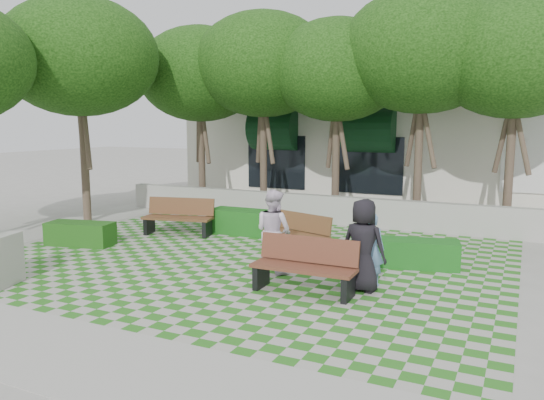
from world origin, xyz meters
The scene contains 16 objects.
ground centered at (0.00, 0.00, 0.00)m, with size 90.00×90.00×0.00m, color gray.
lawn centered at (0.00, 1.00, 0.01)m, with size 12.00×12.00×0.00m, color #2B721E.
sidewalk_south centered at (0.00, -4.70, 0.01)m, with size 16.00×2.00×0.01m, color #9E9B93.
sidewalk_west centered at (-7.20, 1.00, 0.01)m, with size 2.00×12.00×0.01m, color #9E9B93.
retaining_wall centered at (0.00, 6.20, 0.45)m, with size 15.00×0.36×0.90m, color #9E9B93.
bench_east centered at (2.26, -0.69, 0.51)m, with size 2.02×0.68×1.06m.
bench_mid centered at (0.85, 2.27, 0.46)m, with size 1.93×1.16×0.96m.
bench_west centered at (-3.06, 2.62, 0.51)m, with size 2.12×1.11×1.06m.
hedge_east centered at (3.89, 2.10, 0.31)m, with size 1.78×0.71×0.62m, color #165319.
hedge_midleft centered at (-1.41, 3.54, 0.36)m, with size 2.04×0.82×0.71m, color #155216.
hedge_west centered at (-4.63, 0.37, 0.31)m, with size 1.77×0.71×0.62m, color #194A13.
person_blue centered at (3.27, 0.31, 0.74)m, with size 0.54×0.36×1.49m, color #648AB8.
person_dark centered at (3.23, -0.12, 0.91)m, with size 0.89×0.58×1.81m, color black.
person_white centered at (1.11, 0.33, 0.91)m, with size 0.89×0.69×1.82m, color silver.
tree_row centered at (-1.86, 5.95, 5.18)m, with size 17.70×13.40×7.41m.
building centered at (0.93, 14.08, 2.52)m, with size 18.00×8.92×5.15m.
Camera 1 is at (5.99, -9.85, 3.26)m, focal length 35.00 mm.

